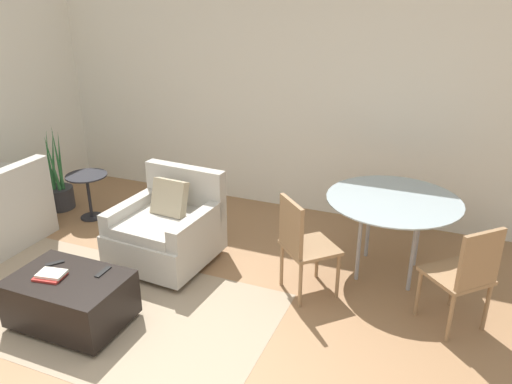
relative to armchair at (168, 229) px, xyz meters
name	(u,v)px	position (x,y,z in m)	size (l,w,h in m)	color
wall_back	(272,92)	(0.41, 1.72, 1.04)	(12.00, 0.06, 2.75)	silver
area_rug	(104,307)	(-0.10, -0.90, -0.34)	(2.88, 1.58, 0.01)	gray
armchair	(168,229)	(0.00, 0.00, 0.00)	(0.92, 0.94, 0.87)	#B2ADA3
ottoman	(71,298)	(-0.19, -1.15, -0.11)	(0.89, 0.60, 0.42)	black
book_stack	(51,275)	(-0.31, -1.19, 0.10)	(0.24, 0.20, 0.04)	#B72D28
tv_remote_primary	(103,272)	(0.02, -0.98, 0.09)	(0.05, 0.16, 0.01)	black
tv_remote_secondary	(55,263)	(-0.43, -1.02, 0.09)	(0.12, 0.14, 0.01)	black
potted_plant	(58,190)	(-1.89, 0.58, -0.11)	(0.35, 0.35, 1.05)	#333338
side_table	(88,188)	(-1.36, 0.49, 0.04)	(0.46, 0.46, 0.53)	black
dining_table	(393,207)	(2.01, 0.58, 0.34)	(1.19, 1.19, 0.75)	#99A8AD
dining_chair_near_left	(301,241)	(1.36, -0.06, 0.18)	(0.59, 0.59, 0.90)	#93704C
dining_chair_near_right	(466,272)	(2.65, -0.06, 0.18)	(0.59, 0.59, 0.90)	#93704C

